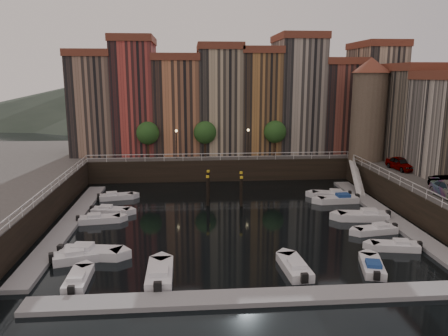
{
  "coord_description": "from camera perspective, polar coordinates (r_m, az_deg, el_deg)",
  "views": [
    {
      "loc": [
        -4.23,
        -42.97,
        14.42
      ],
      "look_at": [
        -0.45,
        4.0,
        4.45
      ],
      "focal_mm": 35.0,
      "sensor_mm": 36.0,
      "label": 1
    }
  ],
  "objects": [
    {
      "name": "boat_near_0",
      "position": [
        33.45,
        -18.51,
        -13.63
      ],
      "size": [
        1.54,
        4.14,
        0.95
      ],
      "rotation": [
        0.0,
        0.0,
        1.58
      ],
      "color": "silver",
      "rests_on": "ground"
    },
    {
      "name": "boat_left_1",
      "position": [
        37.59,
        -17.16,
        -10.51
      ],
      "size": [
        5.25,
        2.54,
        1.18
      ],
      "rotation": [
        0.0,
        0.0,
        -0.14
      ],
      "color": "silver",
      "rests_on": "ground"
    },
    {
      "name": "gangway",
      "position": [
        58.46,
        16.93,
        -0.93
      ],
      "size": [
        2.78,
        8.32,
        3.73
      ],
      "color": "white",
      "rests_on": "ground"
    },
    {
      "name": "boat_right_0",
      "position": [
        40.21,
        21.57,
        -9.46
      ],
      "size": [
        4.2,
        2.16,
        0.94
      ],
      "rotation": [
        0.0,
        0.0,
        2.96
      ],
      "color": "silver",
      "rests_on": "ground"
    },
    {
      "name": "boat_left_4",
      "position": [
        53.69,
        -13.99,
        -3.64
      ],
      "size": [
        4.27,
        2.25,
        0.96
      ],
      "rotation": [
        0.0,
        0.0,
        0.2
      ],
      "color": "silver",
      "rests_on": "ground"
    },
    {
      "name": "boat_left_2",
      "position": [
        45.84,
        -16.06,
        -6.43
      ],
      "size": [
        4.35,
        2.06,
        0.98
      ],
      "rotation": [
        0.0,
        0.0,
        0.13
      ],
      "color": "silver",
      "rests_on": "ground"
    },
    {
      "name": "dock_right",
      "position": [
        48.8,
        20.5,
        -5.8
      ],
      "size": [
        2.0,
        28.0,
        0.35
      ],
      "primitive_type": "cube",
      "color": "gray",
      "rests_on": "ground"
    },
    {
      "name": "boat_right_2",
      "position": [
        47.04,
        17.82,
        -5.98
      ],
      "size": [
        5.29,
        2.45,
        1.19
      ],
      "rotation": [
        0.0,
        0.0,
        3.02
      ],
      "color": "silver",
      "rests_on": "ground"
    },
    {
      "name": "promenade_trees",
      "position": [
        61.74,
        -1.88,
        4.65
      ],
      "size": [
        21.2,
        3.2,
        5.2
      ],
      "color": "black",
      "rests_on": "quay_far"
    },
    {
      "name": "mountains",
      "position": [
        153.22,
        -2.4,
        9.51
      ],
      "size": [
        145.0,
        100.0,
        18.0
      ],
      "color": "#2D382D",
      "rests_on": "ground"
    },
    {
      "name": "boat_right_3",
      "position": [
        52.5,
        14.76,
        -3.97
      ],
      "size": [
        4.88,
        1.99,
        1.11
      ],
      "rotation": [
        0.0,
        0.0,
        3.2
      ],
      "color": "silver",
      "rests_on": "ground"
    },
    {
      "name": "dock_near",
      "position": [
        29.92,
        4.27,
        -16.51
      ],
      "size": [
        30.0,
        2.0,
        0.35
      ],
      "primitive_type": "cube",
      "color": "gray",
      "rests_on": "ground"
    },
    {
      "name": "boat_right_4",
      "position": [
        54.46,
        13.86,
        -3.37
      ],
      "size": [
        4.71,
        2.6,
        1.05
      ],
      "rotation": [
        0.0,
        0.0,
        2.91
      ],
      "color": "silver",
      "rests_on": "ground"
    },
    {
      "name": "street_lamps",
      "position": [
        60.86,
        -1.51,
        3.89
      ],
      "size": [
        10.36,
        0.36,
        4.18
      ],
      "color": "black",
      "rests_on": "quay_far"
    },
    {
      "name": "boat_right_1",
      "position": [
        43.58,
        19.28,
        -7.62
      ],
      "size": [
        4.24,
        2.05,
        0.95
      ],
      "rotation": [
        0.0,
        0.0,
        3.29
      ],
      "color": "silver",
      "rests_on": "ground"
    },
    {
      "name": "car_a",
      "position": [
        57.71,
        22.12,
        0.45
      ],
      "size": [
        2.41,
        4.85,
        1.59
      ],
      "primitive_type": "imported",
      "rotation": [
        0.0,
        0.0,
        0.12
      ],
      "color": "gray",
      "rests_on": "quay_right"
    },
    {
      "name": "quay_far",
      "position": [
        70.3,
        -1.07,
        1.36
      ],
      "size": [
        80.0,
        20.0,
        3.0
      ],
      "primitive_type": "cube",
      "color": "black",
      "rests_on": "ground"
    },
    {
      "name": "boat_near_1",
      "position": [
        32.7,
        -8.4,
        -13.58
      ],
      "size": [
        1.89,
        5.07,
        1.16
      ],
      "rotation": [
        0.0,
        0.0,
        1.58
      ],
      "color": "silver",
      "rests_on": "ground"
    },
    {
      "name": "boat_near_2",
      "position": [
        33.93,
        9.23,
        -12.69
      ],
      "size": [
        2.0,
        4.7,
        1.07
      ],
      "rotation": [
        0.0,
        0.0,
        1.64
      ],
      "color": "silver",
      "rests_on": "ground"
    },
    {
      "name": "ground",
      "position": [
        45.52,
        0.98,
        -6.52
      ],
      "size": [
        200.0,
        200.0,
        0.0
      ],
      "primitive_type": "plane",
      "color": "black",
      "rests_on": "ground"
    },
    {
      "name": "boat_left_0",
      "position": [
        37.18,
        -18.13,
        -10.88
      ],
      "size": [
        4.9,
        2.84,
        1.1
      ],
      "rotation": [
        0.0,
        0.0,
        0.26
      ],
      "color": "silver",
      "rests_on": "ground"
    },
    {
      "name": "dock_left",
      "position": [
        45.91,
        -19.61,
        -6.84
      ],
      "size": [
        2.0,
        28.0,
        0.35
      ],
      "primitive_type": "cube",
      "color": "gray",
      "rests_on": "ground"
    },
    {
      "name": "boat_left_3",
      "position": [
        48.32,
        -14.67,
        -5.41
      ],
      "size": [
        4.31,
        2.08,
        0.97
      ],
      "rotation": [
        0.0,
        0.0,
        -0.14
      ],
      "color": "silver",
      "rests_on": "ground"
    },
    {
      "name": "mooring_pilings",
      "position": [
        50.38,
        0.07,
        -2.73
      ],
      "size": [
        4.35,
        3.82,
        3.78
      ],
      "color": "black",
      "rests_on": "ground"
    },
    {
      "name": "far_terrace",
      "position": [
        66.99,
        1.9,
        8.98
      ],
      "size": [
        48.7,
        10.3,
        17.5
      ],
      "color": "#8F6F5B",
      "rests_on": "quay_far"
    },
    {
      "name": "railings",
      "position": [
        49.2,
        0.45,
        -0.53
      ],
      "size": [
        36.08,
        34.04,
        0.52
      ],
      "color": "white",
      "rests_on": "ground"
    },
    {
      "name": "corner_tower",
      "position": [
        62.51,
        18.38,
        7.47
      ],
      "size": [
        5.2,
        5.2,
        13.8
      ],
      "color": "#6B5B4C",
      "rests_on": "quay_right"
    },
    {
      "name": "boat_near_3",
      "position": [
        35.56,
        18.8,
        -12.07
      ],
      "size": [
        2.43,
        4.28,
        0.96
      ],
      "rotation": [
        0.0,
        0.0,
        1.32
      ],
      "color": "silver",
      "rests_on": "ground"
    }
  ]
}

